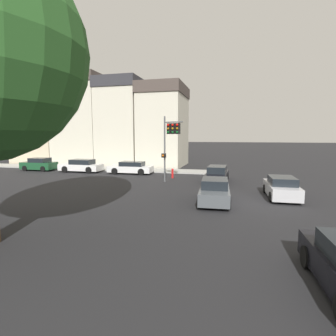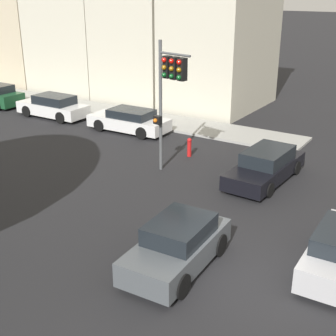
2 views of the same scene
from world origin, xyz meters
name	(u,v)px [view 2 (image 2 of 2)]	position (x,y,z in m)	size (l,w,h in m)	color
ground_plane	(243,280)	(0.00, 0.00, 0.00)	(300.00, 300.00, 0.00)	black
rowhouse_backdrop	(110,17)	(17.54, 18.83, 5.55)	(7.82, 24.48, 12.14)	beige
traffic_signal	(170,81)	(5.69, 6.07, 4.05)	(0.65, 1.88, 5.65)	#515456
crossing_car_0	(178,246)	(-0.37, 1.92, 0.69)	(3.97, 1.97, 1.44)	#4C5156
crossing_car_2	(266,166)	(7.17, 2.23, 0.64)	(4.74, 1.99, 1.35)	black
parked_car_0	(129,121)	(9.77, 11.36, 0.63)	(1.99, 4.70, 1.29)	silver
parked_car_1	(53,107)	(9.68, 17.21, 0.68)	(1.90, 4.69, 1.41)	silver
fire_hydrant	(189,147)	(8.03, 6.43, 0.49)	(0.22, 0.22, 0.92)	red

